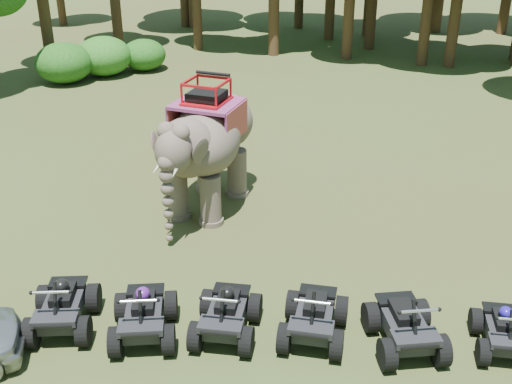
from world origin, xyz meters
TOP-DOWN VIEW (x-y plane):
  - ground at (0.00, 0.00)m, footprint 110.00×110.00m
  - elephant at (-1.51, 4.14)m, footprint 3.32×4.95m
  - atv_0 at (-3.94, -1.65)m, footprint 1.48×1.91m
  - atv_1 at (-2.18, -1.85)m, footprint 1.51×1.93m
  - atv_2 at (-0.48, -1.73)m, footprint 1.46×1.88m
  - atv_3 at (1.33, -1.73)m, footprint 1.56×1.96m
  - atv_4 at (3.15, -1.96)m, footprint 1.60×2.00m
  - atv_5 at (5.12, -1.96)m, footprint 1.29×1.65m

SIDE VIEW (x-z plane):
  - ground at x=0.00m, z-range 0.00..0.00m
  - atv_5 at x=5.12m, z-range 0.00..1.14m
  - atv_2 at x=-0.48m, z-range 0.00..1.30m
  - atv_3 at x=1.33m, z-range 0.00..1.32m
  - atv_1 at x=-2.18m, z-range 0.00..1.32m
  - atv_0 at x=-3.94m, z-range 0.00..1.33m
  - atv_4 at x=3.15m, z-range 0.00..1.35m
  - elephant at x=-1.51m, z-range 0.00..3.82m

